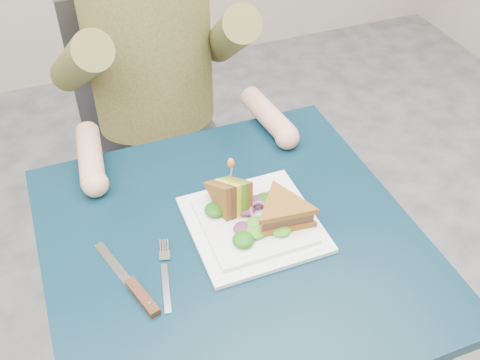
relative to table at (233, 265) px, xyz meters
name	(u,v)px	position (x,y,z in m)	size (l,w,h in m)	color
table	(233,265)	(0.00, 0.00, 0.00)	(0.75, 0.75, 0.73)	black
chair	(152,121)	(0.00, 0.73, -0.11)	(0.42, 0.40, 0.93)	#47474C
diner	(148,26)	(0.00, 0.62, 0.26)	(0.54, 0.59, 0.74)	brown
plate	(253,223)	(0.05, 0.02, 0.09)	(0.26, 0.26, 0.02)	white
sandwich_flat	(283,212)	(0.11, 0.00, 0.12)	(0.16, 0.16, 0.05)	brown
sandwich_upright	(231,197)	(0.02, 0.07, 0.13)	(0.08, 0.13, 0.13)	brown
fork	(166,276)	(-0.15, -0.04, 0.08)	(0.05, 0.18, 0.01)	silver
knife	(137,290)	(-0.21, -0.06, 0.09)	(0.08, 0.22, 0.02)	silver
toothpick	(231,174)	(0.02, 0.07, 0.20)	(0.00, 0.00, 0.06)	tan
toothpick_frill	(231,163)	(0.02, 0.07, 0.23)	(0.01, 0.01, 0.02)	orange
lettuce_spill	(254,212)	(0.06, 0.03, 0.11)	(0.15, 0.13, 0.02)	#337A14
onion_ring	(259,210)	(0.07, 0.03, 0.11)	(0.04, 0.04, 0.01)	#9E4C7A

